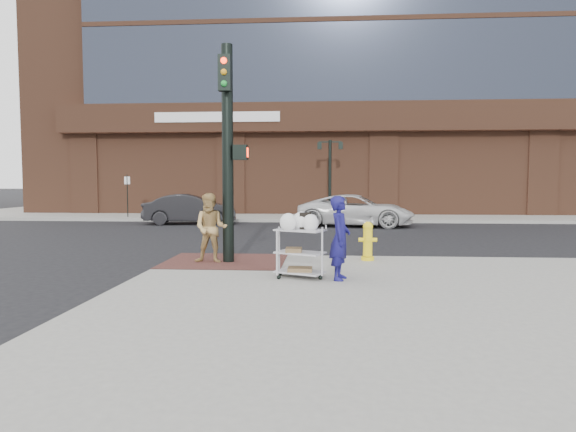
# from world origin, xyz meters

# --- Properties ---
(ground) EXTENTS (220.00, 220.00, 0.00)m
(ground) POSITION_xyz_m (0.00, 0.00, 0.00)
(ground) COLOR black
(ground) RESTS_ON ground
(sidewalk_far) EXTENTS (65.00, 36.00, 0.15)m
(sidewalk_far) POSITION_xyz_m (12.50, 32.00, 0.07)
(sidewalk_far) COLOR gray
(sidewalk_far) RESTS_ON ground
(brick_curb_ramp) EXTENTS (2.80, 2.40, 0.01)m
(brick_curb_ramp) POSITION_xyz_m (-0.60, 0.90, 0.16)
(brick_curb_ramp) COLOR #4B2723
(brick_curb_ramp) RESTS_ON sidewalk_near
(bank_building) EXTENTS (42.00, 26.00, 28.00)m
(bank_building) POSITION_xyz_m (5.00, 31.00, 14.15)
(bank_building) COLOR brown
(bank_building) RESTS_ON sidewalk_far
(lamp_post) EXTENTS (1.32, 0.22, 4.00)m
(lamp_post) POSITION_xyz_m (2.00, 16.00, 2.62)
(lamp_post) COLOR black
(lamp_post) RESTS_ON sidewalk_far
(parking_sign) EXTENTS (0.05, 0.05, 2.20)m
(parking_sign) POSITION_xyz_m (-8.50, 15.00, 1.25)
(parking_sign) COLOR black
(parking_sign) RESTS_ON sidewalk_far
(traffic_signal_pole) EXTENTS (0.61, 0.51, 5.00)m
(traffic_signal_pole) POSITION_xyz_m (-0.48, 0.77, 2.83)
(traffic_signal_pole) COLOR black
(traffic_signal_pole) RESTS_ON sidewalk_near
(woman_blue) EXTENTS (0.48, 0.65, 1.61)m
(woman_blue) POSITION_xyz_m (2.04, -1.16, 0.96)
(woman_blue) COLOR #141157
(woman_blue) RESTS_ON sidewalk_near
(pedestrian_tan) EXTENTS (0.79, 0.62, 1.61)m
(pedestrian_tan) POSITION_xyz_m (-0.88, 0.67, 0.96)
(pedestrian_tan) COLOR tan
(pedestrian_tan) RESTS_ON sidewalk_near
(sedan_dark) EXTENTS (4.47, 2.18, 1.41)m
(sedan_dark) POSITION_xyz_m (-4.58, 12.68, 0.71)
(sedan_dark) COLOR black
(sedan_dark) RESTS_ON ground
(minivan_white) EXTENTS (5.41, 3.09, 1.42)m
(minivan_white) POSITION_xyz_m (3.14, 12.10, 0.71)
(minivan_white) COLOR silver
(minivan_white) RESTS_ON ground
(utility_cart) EXTENTS (1.06, 0.85, 1.29)m
(utility_cart) POSITION_xyz_m (1.26, -1.01, 0.73)
(utility_cart) COLOR #B6B5BB
(utility_cart) RESTS_ON sidewalk_near
(fire_hydrant) EXTENTS (0.44, 0.31, 0.93)m
(fire_hydrant) POSITION_xyz_m (2.77, 1.30, 0.62)
(fire_hydrant) COLOR yellow
(fire_hydrant) RESTS_ON sidewalk_near
(newsbox_red) EXTENTS (0.57, 0.54, 1.06)m
(newsbox_red) POSITION_xyz_m (-5.56, 15.26, 0.68)
(newsbox_red) COLOR red
(newsbox_red) RESTS_ON sidewalk_far
(newsbox_blue) EXTENTS (0.52, 0.49, 0.99)m
(newsbox_blue) POSITION_xyz_m (-6.06, 15.37, 0.65)
(newsbox_blue) COLOR #17279B
(newsbox_blue) RESTS_ON sidewalk_far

